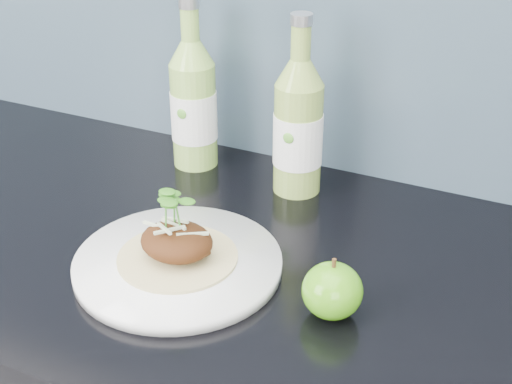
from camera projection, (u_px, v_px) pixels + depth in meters
dinner_plate at (178, 264)px, 0.89m from camera, size 0.33×0.33×0.02m
pork_taco at (177, 239)px, 0.88m from camera, size 0.15×0.15×0.10m
green_apple at (332, 291)px, 0.80m from camera, size 0.08×0.08×0.08m
cider_bottle_left at (193, 104)px, 1.11m from camera, size 0.10×0.10×0.27m
cider_bottle_right at (298, 127)px, 1.03m from camera, size 0.08×0.08×0.27m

